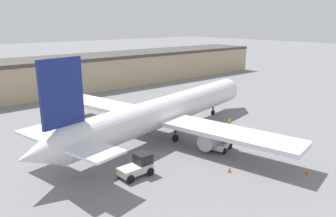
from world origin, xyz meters
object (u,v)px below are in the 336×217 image
at_px(ground_crew_worker, 229,124).
at_px(baggage_tug, 138,166).
at_px(airplane, 163,112).
at_px(safety_cone_far, 307,172).
at_px(belt_loader_truck, 221,142).
at_px(safety_cone_near, 229,170).

distance_m(ground_crew_worker, baggage_tug, 17.82).
bearing_deg(airplane, safety_cone_far, -90.03).
bearing_deg(belt_loader_truck, airplane, 88.44).
relative_size(ground_crew_worker, baggage_tug, 0.48).
bearing_deg(airplane, safety_cone_near, -109.89).
relative_size(airplane, safety_cone_near, 71.93).
height_order(baggage_tug, safety_cone_near, baggage_tug).
relative_size(airplane, ground_crew_worker, 24.39).
height_order(airplane, ground_crew_worker, airplane).
height_order(airplane, safety_cone_near, airplane).
relative_size(airplane, baggage_tug, 11.79).
bearing_deg(safety_cone_far, ground_crew_worker, 70.35).
xyz_separation_m(airplane, baggage_tug, (-8.98, -6.98, -2.29)).
xyz_separation_m(airplane, safety_cone_far, (3.70, -17.51, -3.00)).
bearing_deg(ground_crew_worker, safety_cone_near, -6.34).
height_order(airplane, belt_loader_truck, airplane).
bearing_deg(baggage_tug, safety_cone_far, -40.84).
bearing_deg(baggage_tug, belt_loader_truck, -5.07).
bearing_deg(safety_cone_near, safety_cone_far, -43.72).
height_order(airplane, baggage_tug, airplane).
bearing_deg(ground_crew_worker, airplane, -70.15).
bearing_deg(airplane, ground_crew_worker, -36.41).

